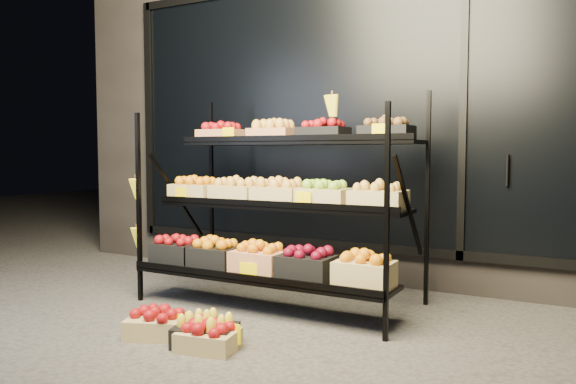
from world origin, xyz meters
The scene contains 8 objects.
ground centered at (0.00, 0.00, 0.00)m, with size 24.00×24.00×0.00m, color #514F4C.
building centered at (0.00, 2.59, 1.75)m, with size 6.00×2.08×3.50m.
display_rack centered at (-0.02, 0.60, 0.79)m, with size 2.18×1.02×1.75m.
tag_floor_a centered at (-0.17, -0.40, 0.06)m, with size 0.13×0.01×0.12m, color #FFE400.
tag_floor_b centered at (0.26, -0.40, 0.06)m, with size 0.13×0.01×0.12m, color #FFE400.
floor_crate_left centered at (-0.29, -0.44, 0.09)m, with size 0.45×0.39×0.19m.
floor_crate_midleft centered at (0.08, -0.43, 0.09)m, with size 0.43×0.36×0.19m.
floor_crate_midright centered at (0.14, -0.49, 0.09)m, with size 0.39×0.31×0.18m.
Camera 1 is at (2.14, -3.15, 1.18)m, focal length 35.00 mm.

